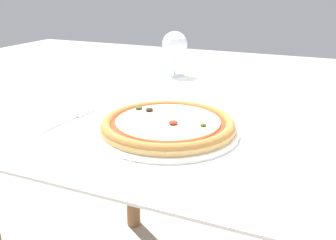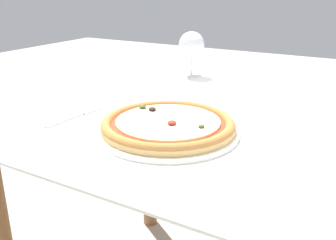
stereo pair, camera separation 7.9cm
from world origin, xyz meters
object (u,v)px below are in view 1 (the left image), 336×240
object	(u,v)px
dining_table	(257,146)
fork	(69,119)
pizza_plate	(168,126)
wine_glass_far_left	(175,45)

from	to	relation	value
dining_table	fork	distance (m)	0.47
fork	pizza_plate	bearing A→B (deg)	4.37
pizza_plate	dining_table	bearing A→B (deg)	52.01
dining_table	pizza_plate	bearing A→B (deg)	-127.99
dining_table	fork	bearing A→B (deg)	-151.37
pizza_plate	wine_glass_far_left	bearing A→B (deg)	111.21
dining_table	wine_glass_far_left	xyz separation A→B (m)	(-0.35, 0.30, 0.19)
pizza_plate	fork	size ratio (longest dim) A/B	1.79
pizza_plate	wine_glass_far_left	xyz separation A→B (m)	(-0.20, 0.50, 0.09)
pizza_plate	wine_glass_far_left	world-z (taller)	wine_glass_far_left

